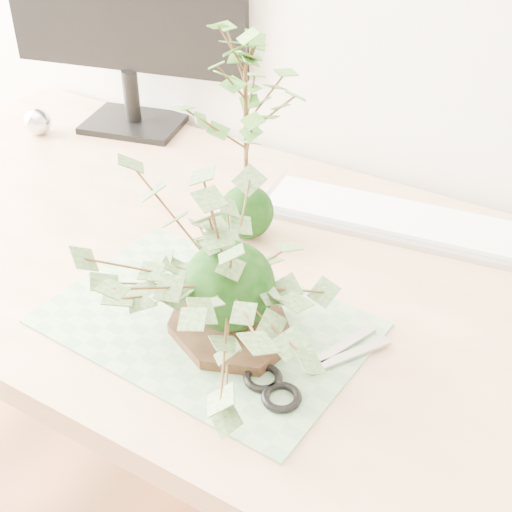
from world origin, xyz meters
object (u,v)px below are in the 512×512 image
at_px(ivy_kokedama, 228,250).
at_px(keyboard, 392,218).
at_px(maple_kokedama, 245,85).
at_px(desk, 272,323).
at_px(monitor, 124,3).

relative_size(ivy_kokedama, keyboard, 0.85).
height_order(ivy_kokedama, maple_kokedama, maple_kokedama).
xyz_separation_m(desk, keyboard, (0.09, 0.22, 0.10)).
height_order(maple_kokedama, monitor, monitor).
distance_m(maple_kokedama, keyboard, 0.33).
distance_m(maple_kokedama, monitor, 0.46).
xyz_separation_m(desk, monitor, (-0.50, 0.30, 0.33)).
bearing_deg(maple_kokedama, monitor, 150.92).
relative_size(desk, monitor, 3.44).
bearing_deg(monitor, desk, -45.61).
xyz_separation_m(maple_kokedama, monitor, (-0.40, 0.23, -0.00)).
bearing_deg(ivy_kokedama, maple_kokedama, 117.06).
height_order(ivy_kokedama, monitor, monitor).
bearing_deg(ivy_kokedama, desk, 96.41).
distance_m(desk, maple_kokedama, 0.35).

